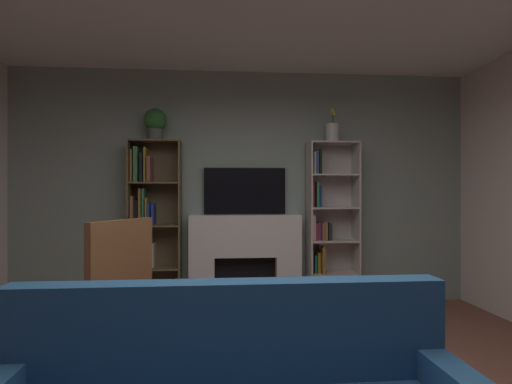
% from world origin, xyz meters
% --- Properties ---
extents(wall_back_accent, '(5.53, 0.06, 2.78)m').
position_xyz_m(wall_back_accent, '(0.00, 2.66, 1.39)').
color(wall_back_accent, gray).
rests_on(wall_back_accent, ground_plane).
extents(fireplace, '(1.39, 0.54, 1.08)m').
position_xyz_m(fireplace, '(0.00, 2.51, 0.57)').
color(fireplace, silver).
rests_on(fireplace, ground_plane).
extents(tv, '(0.96, 0.06, 0.55)m').
position_xyz_m(tv, '(0.00, 2.60, 1.36)').
color(tv, black).
rests_on(tv, fireplace).
extents(bookshelf_left, '(0.58, 0.31, 1.93)m').
position_xyz_m(bookshelf_left, '(-1.10, 2.52, 0.95)').
color(bookshelf_left, brown).
rests_on(bookshelf_left, ground_plane).
extents(bookshelf_right, '(0.58, 0.33, 1.93)m').
position_xyz_m(bookshelf_right, '(0.96, 2.51, 0.91)').
color(bookshelf_right, beige).
rests_on(bookshelf_right, ground_plane).
extents(potted_plant, '(0.26, 0.26, 0.36)m').
position_xyz_m(potted_plant, '(-1.03, 2.48, 2.13)').
color(potted_plant, '#56564D').
rests_on(potted_plant, bookshelf_left).
extents(vase_with_flowers, '(0.16, 0.16, 0.39)m').
position_xyz_m(vase_with_flowers, '(1.03, 2.48, 2.05)').
color(vase_with_flowers, silver).
rests_on(vase_with_flowers, bookshelf_right).
extents(armchair, '(0.82, 0.87, 1.13)m').
position_xyz_m(armchair, '(-1.18, 0.95, 0.56)').
color(armchair, brown).
rests_on(armchair, ground_plane).
extents(coffee_table, '(0.92, 0.44, 0.44)m').
position_xyz_m(coffee_table, '(-0.25, 0.06, 0.38)').
color(coffee_table, brown).
rests_on(coffee_table, ground_plane).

